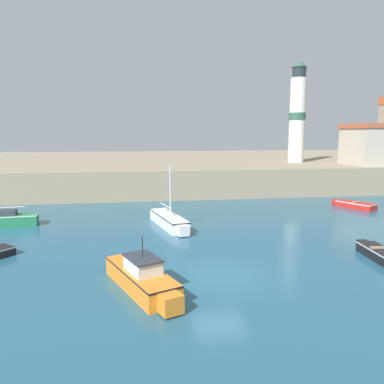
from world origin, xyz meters
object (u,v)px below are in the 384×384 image
dinghy_red_2 (354,205)px  motorboat_orange_4 (142,277)px  dinghy_black_3 (377,252)px  sailboat_white_5 (169,220)px  lighthouse (297,114)px  harbor_shed_near_wharf (378,144)px

dinghy_red_2 → motorboat_orange_4: motorboat_orange_4 is taller
dinghy_red_2 → dinghy_black_3: dinghy_black_3 is taller
sailboat_white_5 → lighthouse: (17.50, 18.78, 8.37)m
motorboat_orange_4 → lighthouse: 36.23m
dinghy_red_2 → motorboat_orange_4: 23.92m
dinghy_red_2 → motorboat_orange_4: bearing=-141.8°
motorboat_orange_4 → lighthouse: size_ratio=0.45×
motorboat_orange_4 → harbor_shed_near_wharf: 37.35m
dinghy_black_3 → motorboat_orange_4: motorboat_orange_4 is taller
dinghy_black_3 → lighthouse: lighthouse is taller
dinghy_red_2 → harbor_shed_near_wharf: 14.17m
lighthouse → sailboat_white_5: bearing=-133.0°
motorboat_orange_4 → sailboat_white_5: (2.06, 10.57, -0.11)m
motorboat_orange_4 → harbor_shed_near_wharf: bearing=41.9°
dinghy_red_2 → harbor_shed_near_wharf: size_ratio=0.54×
motorboat_orange_4 → sailboat_white_5: bearing=79.0°
dinghy_black_3 → sailboat_white_5: sailboat_white_5 is taller
dinghy_black_3 → sailboat_white_5: bearing=141.4°
dinghy_black_3 → harbor_shed_near_wharf: (15.16, 22.44, 4.95)m
dinghy_red_2 → lighthouse: (0.77, 14.56, 8.53)m
motorboat_orange_4 → lighthouse: bearing=56.3°
dinghy_black_3 → dinghy_red_2: bearing=62.9°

